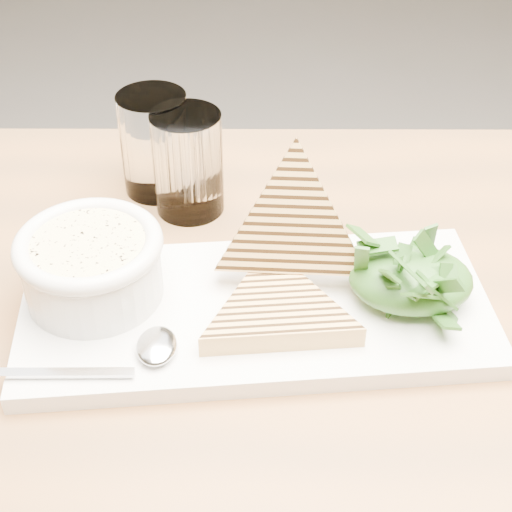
{
  "coord_description": "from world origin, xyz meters",
  "views": [
    {
      "loc": [
        -0.05,
        -0.61,
        1.18
      ],
      "look_at": [
        -0.05,
        -0.11,
        0.79
      ],
      "focal_mm": 55.0,
      "sensor_mm": 36.0,
      "label": 1
    }
  ],
  "objects_px": {
    "soup_bowl": "(93,273)",
    "glass_far": "(155,144)",
    "glass_near": "(188,163)",
    "table_top": "(85,406)",
    "platter": "(256,311)"
  },
  "relations": [
    {
      "from": "soup_bowl",
      "to": "glass_far",
      "type": "bearing_deg",
      "value": 80.23
    },
    {
      "from": "glass_far",
      "to": "soup_bowl",
      "type": "bearing_deg",
      "value": -99.77
    },
    {
      "from": "platter",
      "to": "soup_bowl",
      "type": "height_order",
      "value": "soup_bowl"
    },
    {
      "from": "glass_near",
      "to": "table_top",
      "type": "bearing_deg",
      "value": -105.24
    },
    {
      "from": "table_top",
      "to": "soup_bowl",
      "type": "distance_m",
      "value": 0.11
    },
    {
      "from": "table_top",
      "to": "soup_bowl",
      "type": "height_order",
      "value": "soup_bowl"
    },
    {
      "from": "soup_bowl",
      "to": "glass_near",
      "type": "distance_m",
      "value": 0.16
    },
    {
      "from": "table_top",
      "to": "glass_near",
      "type": "height_order",
      "value": "glass_near"
    },
    {
      "from": "table_top",
      "to": "glass_near",
      "type": "xyz_separation_m",
      "value": [
        0.06,
        0.24,
        0.07
      ]
    },
    {
      "from": "platter",
      "to": "glass_far",
      "type": "xyz_separation_m",
      "value": [
        -0.1,
        0.19,
        0.04
      ]
    },
    {
      "from": "glass_near",
      "to": "glass_far",
      "type": "relative_size",
      "value": 0.99
    },
    {
      "from": "glass_far",
      "to": "table_top",
      "type": "bearing_deg",
      "value": -96.18
    },
    {
      "from": "platter",
      "to": "soup_bowl",
      "type": "distance_m",
      "value": 0.14
    },
    {
      "from": "platter",
      "to": "glass_far",
      "type": "relative_size",
      "value": 3.7
    },
    {
      "from": "platter",
      "to": "table_top",
      "type": "bearing_deg",
      "value": -149.2
    }
  ]
}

